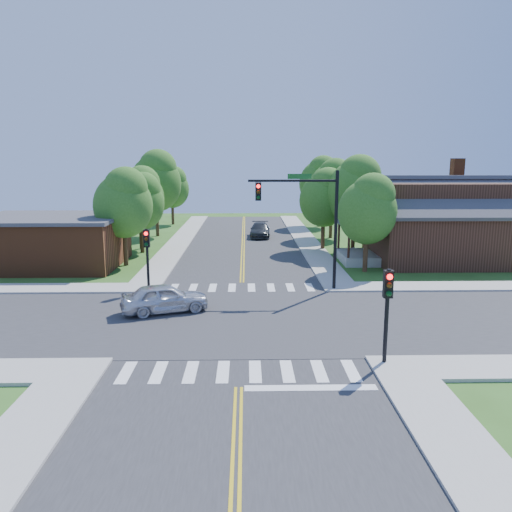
{
  "coord_description": "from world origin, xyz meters",
  "views": [
    {
      "loc": [
        0.28,
        -23.63,
        7.81
      ],
      "look_at": [
        0.86,
        5.31,
        2.2
      ],
      "focal_mm": 35.0,
      "sensor_mm": 36.0,
      "label": 1
    }
  ],
  "objects_px": {
    "signal_mast_ne": "(308,211)",
    "signal_pole_se": "(388,299)",
    "car_silver": "(165,299)",
    "house_ne": "(439,219)",
    "car_dgrey": "(260,230)",
    "signal_pole_nw": "(147,248)"
  },
  "relations": [
    {
      "from": "signal_pole_nw",
      "to": "house_ne",
      "type": "bearing_deg",
      "value": 22.69
    },
    {
      "from": "signal_pole_se",
      "to": "signal_pole_nw",
      "type": "height_order",
      "value": "same"
    },
    {
      "from": "signal_mast_ne",
      "to": "house_ne",
      "type": "xyz_separation_m",
      "value": [
        11.19,
        8.65,
        -1.52
      ]
    },
    {
      "from": "house_ne",
      "to": "car_dgrey",
      "type": "height_order",
      "value": "house_ne"
    },
    {
      "from": "signal_pole_se",
      "to": "car_silver",
      "type": "bearing_deg",
      "value": 144.08
    },
    {
      "from": "house_ne",
      "to": "signal_pole_se",
      "type": "bearing_deg",
      "value": -115.58
    },
    {
      "from": "house_ne",
      "to": "car_silver",
      "type": "height_order",
      "value": "house_ne"
    },
    {
      "from": "signal_pole_nw",
      "to": "car_dgrey",
      "type": "relative_size",
      "value": 0.77
    },
    {
      "from": "car_silver",
      "to": "car_dgrey",
      "type": "xyz_separation_m",
      "value": [
        5.64,
        25.41,
        -0.05
      ]
    },
    {
      "from": "signal_mast_ne",
      "to": "car_silver",
      "type": "relative_size",
      "value": 1.51
    },
    {
      "from": "signal_pole_se",
      "to": "car_silver",
      "type": "xyz_separation_m",
      "value": [
        -9.54,
        6.91,
        -1.9
      ]
    },
    {
      "from": "signal_pole_nw",
      "to": "car_silver",
      "type": "xyz_separation_m",
      "value": [
        1.66,
        -4.29,
        -1.9
      ]
    },
    {
      "from": "car_dgrey",
      "to": "car_silver",
      "type": "bearing_deg",
      "value": -100.42
    },
    {
      "from": "signal_mast_ne",
      "to": "signal_pole_se",
      "type": "height_order",
      "value": "signal_mast_ne"
    },
    {
      "from": "signal_pole_nw",
      "to": "house_ne",
      "type": "relative_size",
      "value": 0.29
    },
    {
      "from": "car_silver",
      "to": "signal_mast_ne",
      "type": "bearing_deg",
      "value": -80.05
    },
    {
      "from": "signal_mast_ne",
      "to": "car_dgrey",
      "type": "height_order",
      "value": "signal_mast_ne"
    },
    {
      "from": "signal_mast_ne",
      "to": "signal_pole_se",
      "type": "distance_m",
      "value": 11.55
    },
    {
      "from": "car_dgrey",
      "to": "signal_pole_nw",
      "type": "bearing_deg",
      "value": -106.97
    },
    {
      "from": "signal_pole_se",
      "to": "car_silver",
      "type": "relative_size",
      "value": 0.79
    },
    {
      "from": "signal_mast_ne",
      "to": "house_ne",
      "type": "relative_size",
      "value": 0.55
    },
    {
      "from": "signal_mast_ne",
      "to": "car_dgrey",
      "type": "relative_size",
      "value": 1.46
    }
  ]
}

